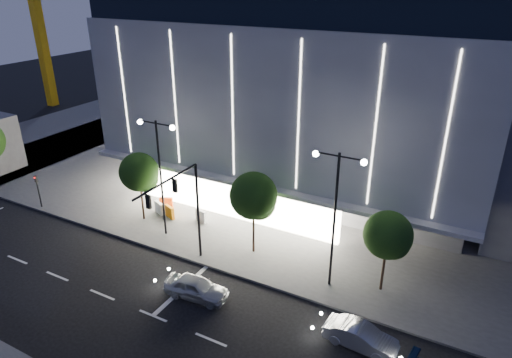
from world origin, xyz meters
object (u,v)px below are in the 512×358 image
at_px(car_lead, 196,288).
at_px(barrier_a, 166,203).
at_px(street_lamp_east, 336,202).
at_px(barrier_d, 201,216).
at_px(traffic_mast, 184,201).
at_px(car_second, 361,337).
at_px(tree_mid, 254,198).
at_px(tree_right, 388,237).
at_px(ped_signal_far, 38,188).
at_px(street_lamp_west, 159,162).
at_px(tree_left, 140,174).
at_px(barrier_c, 170,212).
at_px(barrier_b, 159,208).

distance_m(car_lead, barrier_a, 11.93).
xyz_separation_m(street_lamp_east, barrier_a, (-15.50, 3.24, -5.31)).
bearing_deg(barrier_d, traffic_mast, -46.24).
bearing_deg(car_second, tree_mid, 63.78).
height_order(tree_right, barrier_d, tree_right).
height_order(street_lamp_east, ped_signal_far, street_lamp_east).
bearing_deg(car_lead, street_lamp_west, 46.30).
bearing_deg(street_lamp_west, tree_right, 3.64).
height_order(traffic_mast, tree_mid, traffic_mast).
height_order(tree_mid, barrier_a, tree_mid).
relative_size(tree_left, barrier_a, 5.20).
distance_m(traffic_mast, tree_mid, 4.82).
distance_m(traffic_mast, barrier_c, 8.38).
relative_size(barrier_a, barrier_d, 1.00).
xyz_separation_m(street_lamp_east, ped_signal_far, (-25.00, -1.50, -4.07)).
height_order(ped_signal_far, barrier_a, ped_signal_far).
relative_size(street_lamp_east, barrier_b, 8.18).
relative_size(ped_signal_far, tree_right, 0.54).
height_order(traffic_mast, tree_right, traffic_mast).
distance_m(ped_signal_far, barrier_b, 10.30).
relative_size(tree_left, tree_mid, 0.93).
relative_size(tree_mid, barrier_c, 5.59).
bearing_deg(barrier_d, barrier_c, -148.12).
xyz_separation_m(ped_signal_far, barrier_d, (13.30, 4.30, -1.24)).
relative_size(street_lamp_west, ped_signal_far, 3.00).
bearing_deg(car_lead, barrier_b, 44.97).
bearing_deg(barrier_a, tree_right, -28.14).
bearing_deg(traffic_mast, tree_left, 152.16).
bearing_deg(car_second, tree_left, 78.04).
distance_m(tree_mid, car_second, 11.16).
bearing_deg(street_lamp_west, street_lamp_east, 0.00).
bearing_deg(street_lamp_east, barrier_b, 171.61).
xyz_separation_m(tree_right, barrier_a, (-18.53, 2.22, -3.23)).
distance_m(tree_left, tree_mid, 10.00).
bearing_deg(traffic_mast, car_second, -6.88).
relative_size(car_lead, barrier_b, 3.65).
xyz_separation_m(ped_signal_far, car_second, (28.22, -2.63, -1.24)).
xyz_separation_m(ped_signal_far, tree_left, (9.03, 2.52, 2.15)).
bearing_deg(tree_right, barrier_a, 173.18).
bearing_deg(car_lead, barrier_a, 41.46).
bearing_deg(tree_right, barrier_c, 176.32).
relative_size(tree_left, car_lead, 1.43).
xyz_separation_m(car_lead, barrier_c, (-7.53, 7.02, -0.03)).
xyz_separation_m(street_lamp_west, barrier_a, (-2.50, 3.24, -5.31)).
height_order(street_lamp_east, tree_left, street_lamp_east).
bearing_deg(barrier_c, barrier_a, 159.96).
bearing_deg(car_lead, ped_signal_far, 73.84).
bearing_deg(tree_mid, traffic_mast, -129.42).
bearing_deg(barrier_d, barrier_b, -154.81).
height_order(car_lead, barrier_c, car_lead).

